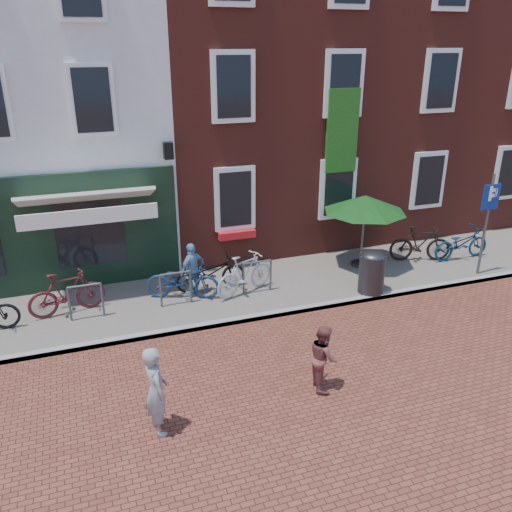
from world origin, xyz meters
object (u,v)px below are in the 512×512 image
object	(u,v)px
bicycle_6	(461,243)
bicycle_3	(245,274)
litter_bin	(372,269)
cafe_person	(192,269)
parking_sign	(488,211)
boy	(323,357)
woman	(156,390)
bicycle_5	(420,243)
parasol	(365,201)
bicycle_4	(210,272)
bicycle_1	(67,293)
bicycle_2	(183,280)

from	to	relation	value
bicycle_6	bicycle_3	bearing A→B (deg)	90.13
litter_bin	cafe_person	world-z (taller)	cafe_person
litter_bin	bicycle_3	bearing A→B (deg)	161.77
parking_sign	boy	bearing A→B (deg)	-153.58
woman	bicycle_5	world-z (taller)	woman
boy	bicycle_3	distance (m)	3.95
litter_bin	bicycle_6	size ratio (longest dim) A/B	0.66
woman	bicycle_3	xyz separation A→B (m)	(2.82, 4.13, -0.16)
parasol	bicycle_4	size ratio (longest dim) A/B	1.27
litter_bin	bicycle_5	distance (m)	2.66
bicycle_4	bicycle_6	distance (m)	7.17
boy	bicycle_1	distance (m)	6.04
bicycle_5	cafe_person	bearing A→B (deg)	109.38
woman	bicycle_4	bearing A→B (deg)	-31.45
parking_sign	woman	world-z (taller)	parking_sign
bicycle_6	bicycle_4	bearing A→B (deg)	86.36
cafe_person	parasol	bearing A→B (deg)	150.59
parasol	bicycle_3	size ratio (longest dim) A/B	1.31
woman	bicycle_1	size ratio (longest dim) A/B	0.91
cafe_person	bicycle_4	world-z (taller)	cafe_person
bicycle_5	litter_bin	bearing A→B (deg)	138.86
parasol	woman	size ratio (longest dim) A/B	1.44
bicycle_2	bicycle_4	size ratio (longest dim) A/B	1.00
boy	bicycle_5	size ratio (longest dim) A/B	0.74
parking_sign	bicycle_4	distance (m)	7.19
parking_sign	woman	size ratio (longest dim) A/B	1.75
woman	bicycle_2	xyz separation A→B (m)	(1.34, 4.36, -0.21)
boy	bicycle_4	xyz separation A→B (m)	(-0.91, 4.41, -0.06)
litter_bin	bicycle_2	bearing A→B (deg)	164.79
parasol	bicycle_5	distance (m)	2.18
parasol	parking_sign	bearing A→B (deg)	-29.86
woman	bicycle_6	bearing A→B (deg)	-72.59
parasol	cafe_person	bearing A→B (deg)	-177.17
litter_bin	parking_sign	size ratio (longest dim) A/B	0.43
woman	bicycle_1	world-z (taller)	woman
cafe_person	bicycle_4	xyz separation A→B (m)	(0.47, 0.12, -0.20)
litter_bin	bicycle_2	world-z (taller)	litter_bin
litter_bin	bicycle_4	world-z (taller)	litter_bin
bicycle_5	boy	bearing A→B (deg)	149.60
litter_bin	bicycle_6	distance (m)	3.65
boy	bicycle_2	world-z (taller)	boy
parasol	bicycle_6	distance (m)	3.24
woman	bicycle_5	size ratio (longest dim) A/B	0.91
woman	cafe_person	world-z (taller)	woman
bicycle_5	parking_sign	bearing A→B (deg)	-124.14
parking_sign	litter_bin	bearing A→B (deg)	-179.69
litter_bin	bicycle_4	size ratio (longest dim) A/B	0.66
bicycle_3	bicycle_4	bearing A→B (deg)	35.48
cafe_person	woman	bearing A→B (deg)	37.93
woman	bicycle_1	xyz separation A→B (m)	(-1.27, 4.46, -0.16)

